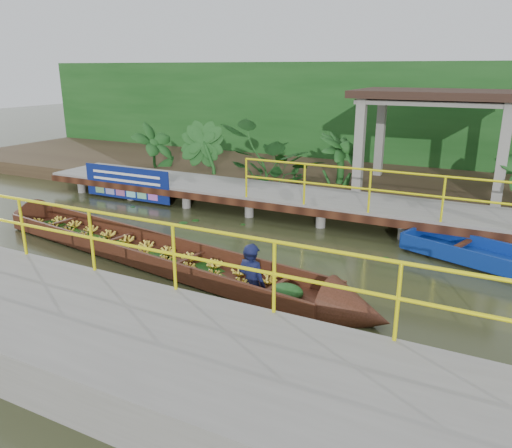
% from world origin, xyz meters
% --- Properties ---
extents(ground, '(80.00, 80.00, 0.00)m').
position_xyz_m(ground, '(0.00, 0.00, 0.00)').
color(ground, '#2F3219').
rests_on(ground, ground).
extents(land_strip, '(30.00, 8.00, 0.45)m').
position_xyz_m(land_strip, '(0.00, 7.50, 0.23)').
color(land_strip, '#36281B').
rests_on(land_strip, ground).
extents(far_dock, '(16.00, 2.06, 1.66)m').
position_xyz_m(far_dock, '(0.02, 3.43, 0.48)').
color(far_dock, gray).
rests_on(far_dock, ground).
extents(near_dock, '(18.00, 2.40, 1.73)m').
position_xyz_m(near_dock, '(1.00, -4.20, 0.30)').
color(near_dock, gray).
rests_on(near_dock, ground).
extents(pavilion, '(4.40, 3.00, 3.00)m').
position_xyz_m(pavilion, '(3.00, 6.30, 2.82)').
color(pavilion, gray).
rests_on(pavilion, ground).
extents(foliage_backdrop, '(30.00, 0.80, 4.00)m').
position_xyz_m(foliage_backdrop, '(0.00, 10.00, 2.00)').
color(foliage_backdrop, '#164516').
rests_on(foliage_backdrop, ground).
extents(vendor_boat, '(10.35, 2.52, 2.02)m').
position_xyz_m(vendor_boat, '(-1.16, -0.99, 0.20)').
color(vendor_boat, '#321A0D').
rests_on(vendor_boat, ground).
extents(blue_banner, '(3.06, 0.04, 0.96)m').
position_xyz_m(blue_banner, '(-4.95, 2.48, 0.56)').
color(blue_banner, navy).
rests_on(blue_banner, ground).
extents(tropical_plants, '(14.51, 1.51, 1.88)m').
position_xyz_m(tropical_plants, '(0.25, 5.30, 1.39)').
color(tropical_plants, '#164516').
rests_on(tropical_plants, ground).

